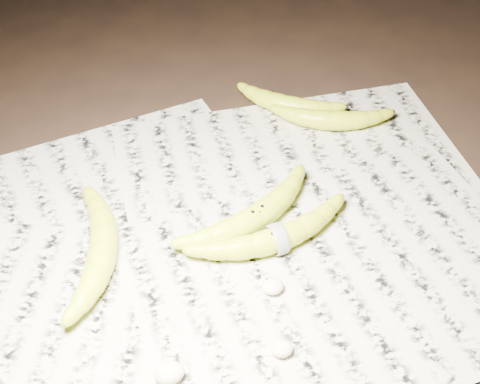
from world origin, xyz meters
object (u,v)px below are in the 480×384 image
object	(u,v)px
banana_upper_a	(332,119)
banana_upper_b	(286,103)
banana_left_b	(103,248)
banana_center	(256,216)
banana_taped	(277,237)

from	to	relation	value
banana_upper_a	banana_upper_b	xyz separation A→B (m)	(-0.06, 0.07, -0.00)
banana_left_b	banana_center	size ratio (longest dim) A/B	0.97
banana_taped	banana_upper_b	xyz separation A→B (m)	(0.13, 0.29, -0.00)
banana_taped	banana_upper_b	size ratio (longest dim) A/B	1.33
banana_upper_b	banana_upper_a	bearing A→B (deg)	-11.09
banana_left_b	banana_upper_b	xyz separation A→B (m)	(0.37, 0.23, -0.00)
banana_left_b	banana_upper_a	size ratio (longest dim) A/B	1.17
banana_taped	banana_upper_b	distance (m)	0.32
banana_upper_a	banana_center	bearing A→B (deg)	-115.37
banana_center	banana_upper_b	world-z (taller)	banana_center
banana_left_b	banana_upper_a	world-z (taller)	banana_left_b
banana_left_b	banana_taped	world-z (taller)	banana_left_b
banana_taped	banana_upper_a	size ratio (longest dim) A/B	1.23
banana_center	banana_taped	size ratio (longest dim) A/B	0.97
banana_left_b	banana_upper_b	size ratio (longest dim) A/B	1.25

